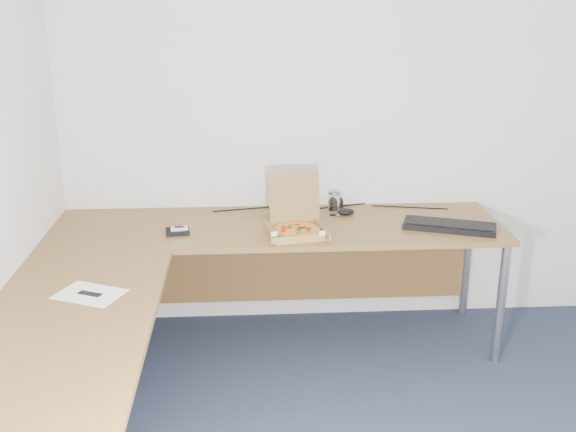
{
  "coord_description": "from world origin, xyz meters",
  "views": [
    {
      "loc": [
        -0.66,
        -2.17,
        1.98
      ],
      "look_at": [
        -0.45,
        1.28,
        0.82
      ],
      "focal_mm": 42.32,
      "sensor_mm": 36.0,
      "label": 1
    }
  ],
  "objects": [
    {
      "name": "mouse",
      "position": [
        -0.1,
        1.55,
        0.75
      ],
      "size": [
        0.11,
        0.08,
        0.04
      ],
      "primitive_type": "ellipsoid",
      "rotation": [
        0.0,
        0.0,
        0.07
      ],
      "color": "black",
      "rests_on": "desk"
    },
    {
      "name": "wallet",
      "position": [
        -1.04,
        1.29,
        0.74
      ],
      "size": [
        0.14,
        0.12,
        0.02
      ],
      "primitive_type": "cube",
      "rotation": [
        0.0,
        0.0,
        0.15
      ],
      "color": "black",
      "rests_on": "desk"
    },
    {
      "name": "cable_bundle",
      "position": [
        -0.2,
        1.68,
        0.73
      ],
      "size": [
        0.68,
        0.14,
        0.01
      ],
      "primitive_type": null,
      "rotation": [
        0.0,
        0.0,
        0.14
      ],
      "color": "black",
      "rests_on": "desk"
    },
    {
      "name": "desk",
      "position": [
        -0.82,
        0.97,
        0.7
      ],
      "size": [
        2.5,
        2.2,
        0.73
      ],
      "color": "brown",
      "rests_on": "ground"
    },
    {
      "name": "keyboard",
      "position": [
        0.44,
        1.27,
        0.75
      ],
      "size": [
        0.52,
        0.33,
        0.03
      ],
      "primitive_type": "cube",
      "rotation": [
        0.0,
        0.0,
        -0.34
      ],
      "color": "black",
      "rests_on": "desk"
    },
    {
      "name": "drinking_glass",
      "position": [
        -0.16,
        1.56,
        0.79
      ],
      "size": [
        0.07,
        0.07,
        0.12
      ],
      "primitive_type": "cylinder",
      "color": "white",
      "rests_on": "desk"
    },
    {
      "name": "room_shell",
      "position": [
        0.0,
        0.0,
        1.25
      ],
      "size": [
        3.5,
        3.5,
        2.5
      ],
      "primitive_type": null,
      "color": "silver",
      "rests_on": "ground"
    },
    {
      "name": "paper_sheet",
      "position": [
        -1.35,
        0.54,
        0.73
      ],
      "size": [
        0.33,
        0.29,
        0.0
      ],
      "primitive_type": "cube",
      "rotation": [
        0.0,
        0.0,
        -0.42
      ],
      "color": "white",
      "rests_on": "desk"
    },
    {
      "name": "phone",
      "position": [
        -1.03,
        1.29,
        0.76
      ],
      "size": [
        0.1,
        0.06,
        0.02
      ],
      "primitive_type": "cube",
      "rotation": [
        0.0,
        0.0,
        0.18
      ],
      "color": "#B2B5BA",
      "rests_on": "wallet"
    },
    {
      "name": "pizza_box",
      "position": [
        -0.41,
        1.26,
        0.76
      ],
      "size": [
        0.29,
        0.33,
        0.29
      ],
      "rotation": [
        0.0,
        0.0,
        0.19
      ],
      "color": "#A47F47",
      "rests_on": "desk"
    },
    {
      "name": "dome_speaker",
      "position": [
        -0.14,
        1.68,
        0.77
      ],
      "size": [
        0.1,
        0.1,
        0.08
      ],
      "primitive_type": "ellipsoid",
      "color": "black",
      "rests_on": "desk"
    }
  ]
}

